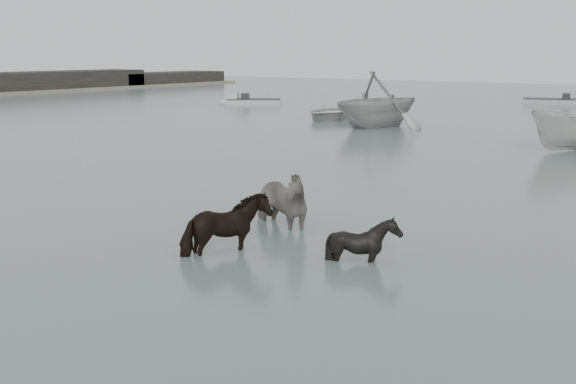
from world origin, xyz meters
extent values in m
plane|color=#51605E|center=(0.00, 0.00, 0.00)|extent=(140.00, 140.00, 0.00)
imported|color=black|center=(-2.84, 1.60, 0.80)|extent=(2.07, 1.39, 1.61)
imported|color=black|center=(-2.36, -0.52, 0.67)|extent=(1.15, 1.34, 1.33)
imported|color=black|center=(-0.21, 0.48, 0.56)|extent=(1.20, 1.12, 1.12)
imported|color=beige|center=(-14.55, 22.23, 0.46)|extent=(3.40, 4.60, 0.92)
imported|color=#A2A4A2|center=(-10.69, 20.00, 1.36)|extent=(5.64, 6.13, 2.71)
cube|color=black|center=(-50.00, 28.00, 0.95)|extent=(4.50, 24.00, 1.50)
cube|color=black|center=(-50.00, 45.00, 0.75)|extent=(4.50, 14.00, 1.10)
camera|label=1|loc=(5.65, -9.79, 3.49)|focal=45.00mm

